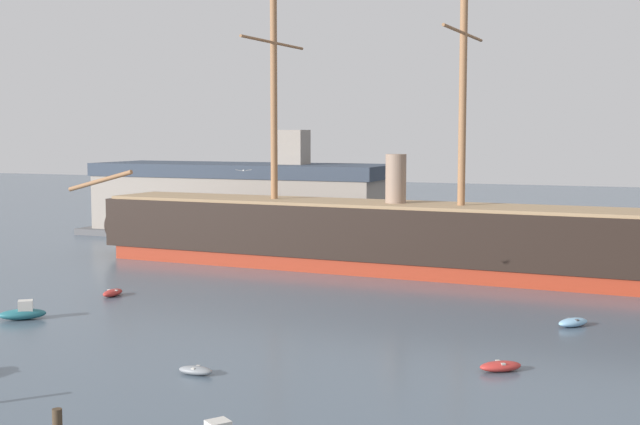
{
  "coord_description": "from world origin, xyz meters",
  "views": [
    {
      "loc": [
        25.17,
        -22.56,
        13.15
      ],
      "look_at": [
        0.89,
        37.02,
        7.15
      ],
      "focal_mm": 47.46,
      "sensor_mm": 36.0,
      "label": 1
    }
  ],
  "objects_px": {
    "tall_ship": "(363,234)",
    "dinghy_near_centre": "(196,370)",
    "dinghy_far_left": "(125,250)",
    "seagull_in_flight": "(243,170)",
    "motorboat_mid_left": "(23,313)",
    "dinghy_mid_right": "(500,366)",
    "dinghy_alongside_bow": "(113,293)",
    "dinghy_alongside_stern": "(573,322)",
    "dockside_warehouse_left": "(242,200)"
  },
  "relations": [
    {
      "from": "motorboat_mid_left",
      "to": "dockside_warehouse_left",
      "type": "bearing_deg",
      "value": 99.41
    },
    {
      "from": "dinghy_mid_right",
      "to": "seagull_in_flight",
      "type": "xyz_separation_m",
      "value": [
        -19.86,
        7.63,
        10.25
      ]
    },
    {
      "from": "dinghy_near_centre",
      "to": "seagull_in_flight",
      "type": "bearing_deg",
      "value": 107.17
    },
    {
      "from": "dinghy_near_centre",
      "to": "motorboat_mid_left",
      "type": "relative_size",
      "value": 0.6
    },
    {
      "from": "dinghy_mid_right",
      "to": "seagull_in_flight",
      "type": "bearing_deg",
      "value": 158.98
    },
    {
      "from": "motorboat_mid_left",
      "to": "dinghy_alongside_stern",
      "type": "distance_m",
      "value": 38.52
    },
    {
      "from": "dinghy_alongside_stern",
      "to": "dockside_warehouse_left",
      "type": "height_order",
      "value": "dockside_warehouse_left"
    },
    {
      "from": "motorboat_mid_left",
      "to": "dinghy_mid_right",
      "type": "height_order",
      "value": "motorboat_mid_left"
    },
    {
      "from": "dinghy_alongside_bow",
      "to": "dinghy_alongside_stern",
      "type": "relative_size",
      "value": 0.92
    },
    {
      "from": "dinghy_mid_right",
      "to": "dinghy_alongside_stern",
      "type": "relative_size",
      "value": 0.98
    },
    {
      "from": "dinghy_near_centre",
      "to": "dinghy_mid_right",
      "type": "xyz_separation_m",
      "value": [
        15.35,
        6.96,
        0.05
      ]
    },
    {
      "from": "dinghy_near_centre",
      "to": "dockside_warehouse_left",
      "type": "bearing_deg",
      "value": 115.05
    },
    {
      "from": "dinghy_far_left",
      "to": "dockside_warehouse_left",
      "type": "distance_m",
      "value": 19.27
    },
    {
      "from": "motorboat_mid_left",
      "to": "dinghy_far_left",
      "type": "relative_size",
      "value": 1.85
    },
    {
      "from": "dinghy_alongside_bow",
      "to": "dinghy_far_left",
      "type": "relative_size",
      "value": 1.33
    },
    {
      "from": "dinghy_mid_right",
      "to": "dinghy_far_left",
      "type": "height_order",
      "value": "dinghy_mid_right"
    },
    {
      "from": "seagull_in_flight",
      "to": "dockside_warehouse_left",
      "type": "bearing_deg",
      "value": 117.55
    },
    {
      "from": "tall_ship",
      "to": "dinghy_far_left",
      "type": "height_order",
      "value": "tall_ship"
    },
    {
      "from": "dinghy_alongside_stern",
      "to": "tall_ship",
      "type": "bearing_deg",
      "value": 140.36
    },
    {
      "from": "tall_ship",
      "to": "motorboat_mid_left",
      "type": "relative_size",
      "value": 19.73
    },
    {
      "from": "dinghy_far_left",
      "to": "dinghy_mid_right",
      "type": "bearing_deg",
      "value": -34.15
    },
    {
      "from": "tall_ship",
      "to": "dinghy_alongside_stern",
      "type": "height_order",
      "value": "tall_ship"
    },
    {
      "from": "dinghy_alongside_bow",
      "to": "dockside_warehouse_left",
      "type": "height_order",
      "value": "dockside_warehouse_left"
    },
    {
      "from": "dinghy_mid_right",
      "to": "dockside_warehouse_left",
      "type": "height_order",
      "value": "dockside_warehouse_left"
    },
    {
      "from": "dinghy_near_centre",
      "to": "dinghy_alongside_bow",
      "type": "bearing_deg",
      "value": 136.27
    },
    {
      "from": "dinghy_near_centre",
      "to": "dockside_warehouse_left",
      "type": "relative_size",
      "value": 0.05
    },
    {
      "from": "motorboat_mid_left",
      "to": "tall_ship",
      "type": "bearing_deg",
      "value": 63.56
    },
    {
      "from": "tall_ship",
      "to": "dinghy_near_centre",
      "type": "height_order",
      "value": "tall_ship"
    },
    {
      "from": "dinghy_alongside_stern",
      "to": "motorboat_mid_left",
      "type": "bearing_deg",
      "value": -161.16
    },
    {
      "from": "seagull_in_flight",
      "to": "dinghy_alongside_bow",
      "type": "bearing_deg",
      "value": 169.63
    },
    {
      "from": "tall_ship",
      "to": "dinghy_alongside_bow",
      "type": "xyz_separation_m",
      "value": [
        -14.33,
        -20.59,
        -3.14
      ]
    },
    {
      "from": "dinghy_far_left",
      "to": "dockside_warehouse_left",
      "type": "height_order",
      "value": "dockside_warehouse_left"
    },
    {
      "from": "dinghy_alongside_bow",
      "to": "dinghy_mid_right",
      "type": "bearing_deg",
      "value": -16.89
    },
    {
      "from": "dinghy_far_left",
      "to": "dockside_warehouse_left",
      "type": "relative_size",
      "value": 0.04
    },
    {
      "from": "dinghy_alongside_bow",
      "to": "dinghy_alongside_stern",
      "type": "distance_m",
      "value": 35.88
    },
    {
      "from": "motorboat_mid_left",
      "to": "dinghy_mid_right",
      "type": "distance_m",
      "value": 33.84
    },
    {
      "from": "dinghy_alongside_stern",
      "to": "dockside_warehouse_left",
      "type": "xyz_separation_m",
      "value": [
        -44.71,
        37.33,
        4.36
      ]
    },
    {
      "from": "dinghy_mid_right",
      "to": "dockside_warehouse_left",
      "type": "bearing_deg",
      "value": 129.96
    },
    {
      "from": "dinghy_far_left",
      "to": "motorboat_mid_left",
      "type": "bearing_deg",
      "value": -66.59
    },
    {
      "from": "dinghy_alongside_stern",
      "to": "seagull_in_flight",
      "type": "xyz_separation_m",
      "value": [
        -22.48,
        -5.26,
        10.24
      ]
    },
    {
      "from": "dinghy_near_centre",
      "to": "dinghy_far_left",
      "type": "distance_m",
      "value": 50.83
    },
    {
      "from": "motorboat_mid_left",
      "to": "seagull_in_flight",
      "type": "xyz_separation_m",
      "value": [
        13.97,
        7.18,
        10.06
      ]
    },
    {
      "from": "dinghy_mid_right",
      "to": "dinghy_far_left",
      "type": "distance_m",
      "value": 57.55
    },
    {
      "from": "dinghy_far_left",
      "to": "seagull_in_flight",
      "type": "distance_m",
      "value": 38.55
    },
    {
      "from": "dinghy_alongside_bow",
      "to": "dinghy_alongside_stern",
      "type": "bearing_deg",
      "value": 4.52
    },
    {
      "from": "dinghy_far_left",
      "to": "seagull_in_flight",
      "type": "xyz_separation_m",
      "value": [
        27.76,
        -24.67,
        10.32
      ]
    },
    {
      "from": "tall_ship",
      "to": "dinghy_alongside_bow",
      "type": "distance_m",
      "value": 25.28
    },
    {
      "from": "dinghy_mid_right",
      "to": "dockside_warehouse_left",
      "type": "xyz_separation_m",
      "value": [
        -42.08,
        50.22,
        4.37
      ]
    },
    {
      "from": "tall_ship",
      "to": "dinghy_near_centre",
      "type": "bearing_deg",
      "value": -84.74
    },
    {
      "from": "tall_ship",
      "to": "seagull_in_flight",
      "type": "distance_m",
      "value": 24.12
    }
  ]
}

